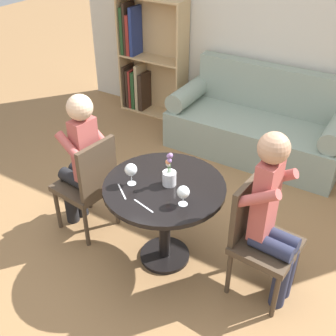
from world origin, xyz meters
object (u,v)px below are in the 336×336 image
chair_right (258,235)px  wine_glass_left (131,170)px  bookshelf_left (146,61)px  person_left (81,161)px  chair_left (90,183)px  person_right (273,218)px  flower_vase (169,175)px  couch (257,127)px  wine_glass_right (183,193)px

chair_right → wine_glass_left: (-0.91, -0.21, 0.34)m
bookshelf_left → person_left: size_ratio=1.15×
bookshelf_left → person_left: (0.85, -2.21, 0.00)m
chair_left → person_right: person_right is taller
bookshelf_left → flower_vase: 2.74m
bookshelf_left → flower_vase: size_ratio=5.54×
chair_right → person_right: (0.09, -0.01, 0.20)m
person_right → couch: bearing=27.7°
couch → wine_glass_right: bearing=-83.8°
bookshelf_left → chair_left: size_ratio=1.62×
chair_left → person_left: 0.19m
wine_glass_left → wine_glass_right: 0.44m
bookshelf_left → chair_left: bookshelf_left is taller
chair_left → couch: bearing=167.0°
couch → wine_glass_right: (0.22, -2.05, 0.51)m
bookshelf_left → person_left: bookshelf_left is taller
person_left → couch: bearing=164.6°
wine_glass_left → flower_vase: (0.24, 0.14, -0.04)m
chair_left → flower_vase: (0.73, 0.06, 0.31)m
wine_glass_right → flower_vase: (-0.20, 0.15, -0.02)m
chair_left → wine_glass_left: 0.60m
couch → flower_vase: (0.02, -1.90, 0.49)m
person_right → wine_glass_left: 1.03m
person_right → wine_glass_right: size_ratio=8.87×
wine_glass_right → flower_vase: bearing=143.2°
wine_glass_left → wine_glass_right: bearing=-1.6°
person_left → wine_glass_left: bearing=87.3°
chair_right → bookshelf_left: bearing=52.7°
couch → bookshelf_left: 1.70m
couch → chair_left: couch is taller
chair_right → wine_glass_left: chair_right is taller
bookshelf_left → chair_left: (0.94, -2.23, -0.17)m
chair_right → person_right: 0.22m
person_right → wine_glass_right: 0.62m
person_left → bookshelf_left: bearing=-152.2°
flower_vase → wine_glass_left: bearing=-149.9°
bookshelf_left → couch: bearing=-9.3°
person_left → wine_glass_left: person_left is taller
bookshelf_left → chair_right: bookshelf_left is taller
bookshelf_left → chair_right: 3.15m
person_left → person_right: person_right is taller
person_right → chair_right: bearing=86.9°
wine_glass_right → wine_glass_left: bearing=178.4°
chair_right → wine_glass_right: (-0.48, -0.22, 0.32)m
couch → person_left: size_ratio=1.49×
bookshelf_left → flower_vase: bookshelf_left is taller
bookshelf_left → chair_right: bearing=-41.8°
bookshelf_left → chair_left: 2.43m
wine_glass_left → person_left: bearing=170.6°
flower_vase → wine_glass_right: bearing=-36.8°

